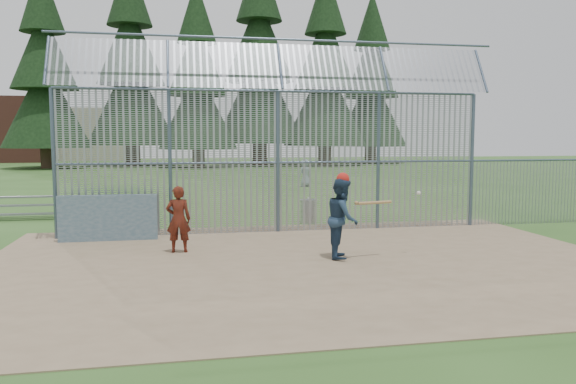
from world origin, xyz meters
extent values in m
plane|color=#2D511E|center=(0.00, 0.00, 0.00)|extent=(120.00, 120.00, 0.00)
cube|color=#756047|center=(0.00, -0.50, 0.01)|extent=(14.00, 10.00, 0.02)
cube|color=#38566B|center=(-4.60, 2.90, 0.62)|extent=(2.50, 0.12, 1.20)
imported|color=#21364E|center=(0.80, -0.24, 0.92)|extent=(0.90, 1.03, 1.79)
imported|color=maroon|center=(-2.80, 1.07, 0.80)|extent=(0.59, 0.40, 1.57)
imported|color=slate|center=(4.04, 17.81, 0.75)|extent=(0.87, 0.76, 1.51)
sphere|color=#AF1E17|center=(0.80, -0.24, 1.79)|extent=(0.29, 0.29, 0.29)
cylinder|color=#AA7F4C|center=(1.50, -0.39, 1.27)|extent=(0.85, 0.24, 0.07)
sphere|color=#AA7F4C|center=(1.07, -0.39, 1.27)|extent=(0.09, 0.09, 0.09)
sphere|color=white|center=(2.59, -0.28, 1.45)|extent=(0.09, 0.09, 0.09)
cylinder|color=gray|center=(1.25, 5.00, 0.35)|extent=(0.52, 0.52, 0.70)
cylinder|color=#9EA0A5|center=(1.25, 5.00, 0.72)|extent=(0.56, 0.56, 0.05)
sphere|color=#9EA0A5|center=(1.25, 5.00, 0.77)|extent=(0.10, 0.10, 0.10)
cube|color=gray|center=(-7.53, 7.34, 0.20)|extent=(3.00, 0.25, 0.05)
cube|color=gray|center=(-7.53, 7.69, 0.45)|extent=(3.00, 0.25, 0.05)
cube|color=slate|center=(-7.53, 8.04, 0.70)|extent=(3.00, 0.25, 0.05)
cube|color=gray|center=(-6.13, 7.69, 0.35)|extent=(0.06, 0.90, 0.70)
cylinder|color=#47566B|center=(-6.00, 3.50, 2.00)|extent=(0.10, 0.10, 4.00)
cylinder|color=#47566B|center=(-3.00, 3.50, 2.00)|extent=(0.10, 0.10, 4.00)
cylinder|color=#47566B|center=(0.00, 3.50, 2.00)|extent=(0.10, 0.10, 4.00)
cylinder|color=#47566B|center=(3.00, 3.50, 2.00)|extent=(0.10, 0.10, 4.00)
cylinder|color=#47566B|center=(6.00, 3.50, 2.00)|extent=(0.10, 0.10, 4.00)
cylinder|color=#47566B|center=(0.00, 3.50, 4.00)|extent=(12.00, 0.07, 0.07)
cylinder|color=#47566B|center=(0.00, 3.50, 2.00)|extent=(12.00, 0.06, 0.06)
cube|color=gray|center=(0.00, 3.50, 2.00)|extent=(12.00, 0.02, 4.00)
cube|color=gray|center=(0.00, 3.12, 4.65)|extent=(12.00, 0.77, 1.31)
cylinder|color=#47566B|center=(6.00, 3.50, 1.00)|extent=(0.08, 0.08, 2.00)
cylinder|color=#332319|center=(-14.00, 40.00, 1.53)|extent=(1.19, 1.19, 3.06)
cone|color=black|center=(-14.00, 40.00, 10.20)|extent=(7.48, 7.48, 13.94)
cylinder|color=#332319|center=(-7.00, 43.00, 1.71)|extent=(1.33, 1.33, 3.42)
cone|color=black|center=(-7.00, 43.00, 11.40)|extent=(8.36, 8.36, 15.58)
cylinder|color=#332319|center=(-1.00, 39.00, 1.44)|extent=(1.12, 1.12, 2.88)
cone|color=black|center=(-1.00, 39.00, 9.60)|extent=(7.04, 7.04, 13.12)
cylinder|color=#332319|center=(5.00, 42.00, 1.80)|extent=(1.40, 1.40, 3.60)
cone|color=black|center=(5.00, 42.00, 12.00)|extent=(8.80, 8.80, 16.40)
cylinder|color=#332319|center=(11.00, 40.00, 1.62)|extent=(1.26, 1.26, 3.24)
cone|color=black|center=(11.00, 40.00, 10.80)|extent=(7.92, 7.92, 14.76)
cylinder|color=#332319|center=(17.00, 44.00, 1.53)|extent=(1.19, 1.19, 3.06)
cone|color=black|center=(17.00, 44.00, 10.20)|extent=(7.48, 7.48, 13.94)
cube|color=brown|center=(-22.00, 55.00, 3.50)|extent=(10.00, 8.00, 7.00)
cube|color=#B2A58C|center=(-12.00, 58.00, 3.00)|extent=(8.00, 7.00, 6.00)
camera|label=1|loc=(-2.77, -12.18, 2.72)|focal=35.00mm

